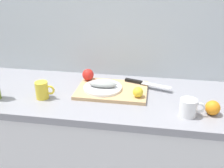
{
  "coord_description": "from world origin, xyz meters",
  "views": [
    {
      "loc": [
        0.41,
        -1.35,
        1.59
      ],
      "look_at": [
        0.18,
        0.04,
        0.95
      ],
      "focal_mm": 42.52,
      "sensor_mm": 36.0,
      "label": 1
    }
  ],
  "objects_px": {
    "lemon_0": "(138,92)",
    "coffee_mug_1": "(42,90)",
    "fish_fillet": "(103,84)",
    "white_plate": "(103,88)",
    "chef_knife": "(142,83)",
    "coffee_mug_0": "(189,108)",
    "cutting_board": "(112,90)"
  },
  "relations": [
    {
      "from": "lemon_0",
      "to": "coffee_mug_1",
      "type": "bearing_deg",
      "value": -173.05
    },
    {
      "from": "fish_fillet",
      "to": "white_plate",
      "type": "bearing_deg",
      "value": -90.0
    },
    {
      "from": "white_plate",
      "to": "coffee_mug_1",
      "type": "bearing_deg",
      "value": -157.32
    },
    {
      "from": "chef_knife",
      "to": "coffee_mug_0",
      "type": "bearing_deg",
      "value": -33.5
    },
    {
      "from": "cutting_board",
      "to": "white_plate",
      "type": "xyz_separation_m",
      "value": [
        -0.05,
        -0.01,
        0.02
      ]
    },
    {
      "from": "fish_fillet",
      "to": "cutting_board",
      "type": "bearing_deg",
      "value": 12.51
    },
    {
      "from": "coffee_mug_0",
      "to": "chef_knife",
      "type": "bearing_deg",
      "value": 129.8
    },
    {
      "from": "cutting_board",
      "to": "chef_knife",
      "type": "distance_m",
      "value": 0.19
    },
    {
      "from": "cutting_board",
      "to": "chef_knife",
      "type": "height_order",
      "value": "chef_knife"
    },
    {
      "from": "cutting_board",
      "to": "fish_fillet",
      "type": "distance_m",
      "value": 0.07
    },
    {
      "from": "chef_knife",
      "to": "lemon_0",
      "type": "relative_size",
      "value": 4.95
    },
    {
      "from": "white_plate",
      "to": "lemon_0",
      "type": "relative_size",
      "value": 3.87
    },
    {
      "from": "coffee_mug_0",
      "to": "lemon_0",
      "type": "bearing_deg",
      "value": 154.43
    },
    {
      "from": "chef_knife",
      "to": "coffee_mug_1",
      "type": "bearing_deg",
      "value": -139.35
    },
    {
      "from": "cutting_board",
      "to": "fish_fillet",
      "type": "height_order",
      "value": "fish_fillet"
    },
    {
      "from": "cutting_board",
      "to": "chef_knife",
      "type": "relative_size",
      "value": 1.43
    },
    {
      "from": "chef_knife",
      "to": "coffee_mug_1",
      "type": "distance_m",
      "value": 0.59
    },
    {
      "from": "chef_knife",
      "to": "lemon_0",
      "type": "bearing_deg",
      "value": -76.67
    },
    {
      "from": "fish_fillet",
      "to": "coffee_mug_1",
      "type": "bearing_deg",
      "value": -157.32
    },
    {
      "from": "chef_knife",
      "to": "coffee_mug_0",
      "type": "height_order",
      "value": "coffee_mug_0"
    },
    {
      "from": "chef_knife",
      "to": "lemon_0",
      "type": "height_order",
      "value": "lemon_0"
    },
    {
      "from": "cutting_board",
      "to": "lemon_0",
      "type": "relative_size",
      "value": 7.09
    },
    {
      "from": "fish_fillet",
      "to": "coffee_mug_1",
      "type": "distance_m",
      "value": 0.34
    },
    {
      "from": "cutting_board",
      "to": "coffee_mug_0",
      "type": "height_order",
      "value": "coffee_mug_0"
    },
    {
      "from": "coffee_mug_0",
      "to": "white_plate",
      "type": "bearing_deg",
      "value": 157.84
    },
    {
      "from": "cutting_board",
      "to": "fish_fillet",
      "type": "relative_size",
      "value": 2.44
    },
    {
      "from": "cutting_board",
      "to": "chef_knife",
      "type": "xyz_separation_m",
      "value": [
        0.17,
        0.09,
        0.02
      ]
    },
    {
      "from": "cutting_board",
      "to": "coffee_mug_1",
      "type": "distance_m",
      "value": 0.4
    },
    {
      "from": "cutting_board",
      "to": "coffee_mug_1",
      "type": "bearing_deg",
      "value": -158.72
    },
    {
      "from": "coffee_mug_0",
      "to": "cutting_board",
      "type": "bearing_deg",
      "value": 153.99
    },
    {
      "from": "cutting_board",
      "to": "coffee_mug_1",
      "type": "xyz_separation_m",
      "value": [
        -0.37,
        -0.14,
        0.04
      ]
    },
    {
      "from": "coffee_mug_1",
      "to": "white_plate",
      "type": "bearing_deg",
      "value": 22.68
    }
  ]
}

